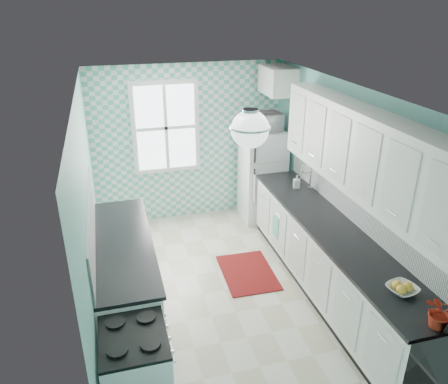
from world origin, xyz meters
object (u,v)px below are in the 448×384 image
object	(u,v)px
ceiling_light	(250,129)
fridge	(262,176)
stove	(137,371)
sink	(297,192)
microwave	(264,122)
potted_plant	(441,312)
fruit_bowl	(402,289)

from	to	relation	value
ceiling_light	fridge	world-z (taller)	ceiling_light
stove	sink	size ratio (longest dim) A/B	1.56
microwave	potted_plant	bearing A→B (deg)	88.68
stove	microwave	distance (m)	4.15
fridge	sink	world-z (taller)	fridge
sink	fruit_bowl	xyz separation A→B (m)	(-0.00, -2.32, 0.04)
microwave	sink	bearing A→B (deg)	92.15
stove	potted_plant	distance (m)	2.57
stove	sink	world-z (taller)	sink
fridge	ceiling_light	bearing A→B (deg)	-111.66
fruit_bowl	potted_plant	bearing A→B (deg)	-90.00
ceiling_light	potted_plant	bearing A→B (deg)	-47.64
ceiling_light	sink	bearing A→B (deg)	50.59
sink	microwave	distance (m)	1.32
microwave	ceiling_light	bearing A→B (deg)	64.10
fridge	stove	bearing A→B (deg)	-123.91
stove	fridge	bearing A→B (deg)	51.42
fruit_bowl	ceiling_light	bearing A→B (deg)	144.57
sink	potted_plant	xyz separation A→B (m)	(-0.00, -2.78, 0.15)
fruit_bowl	microwave	distance (m)	3.50
ceiling_light	fruit_bowl	world-z (taller)	ceiling_light
stove	potted_plant	size ratio (longest dim) A/B	2.94
fridge	fruit_bowl	xyz separation A→B (m)	(0.09, -3.44, 0.23)
fridge	fruit_bowl	world-z (taller)	fridge
ceiling_light	fruit_bowl	size ratio (longest dim) A/B	1.33
sink	microwave	size ratio (longest dim) A/B	1.04
stove	fruit_bowl	xyz separation A→B (m)	(2.40, -0.20, 0.53)
sink	stove	bearing A→B (deg)	-136.46
fruit_bowl	potted_plant	xyz separation A→B (m)	(0.00, -0.46, 0.11)
ceiling_light	stove	size ratio (longest dim) A/B	0.42
fridge	sink	distance (m)	1.14
sink	fruit_bowl	world-z (taller)	sink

